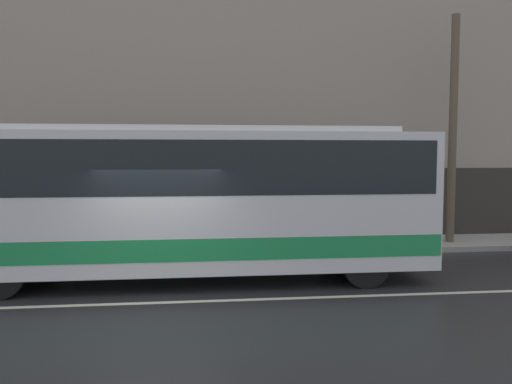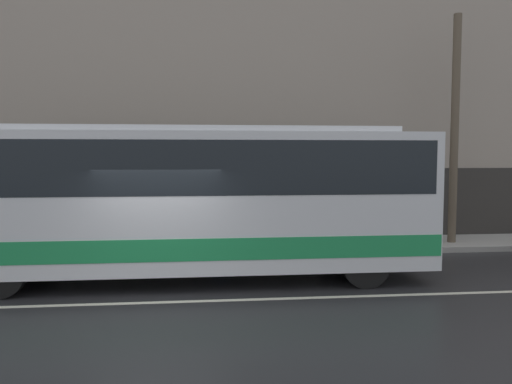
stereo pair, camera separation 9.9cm
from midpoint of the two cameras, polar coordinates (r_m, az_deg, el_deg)
The scene contains 7 objects.
ground_plane at distance 9.81m, azimuth -11.04°, elevation -12.31°, with size 60.00×60.00×0.00m, color #262628.
sidewalk at distance 14.75m, azimuth -9.32°, elevation -6.37°, with size 60.00×2.21×0.16m.
building_facade at distance 15.85m, azimuth -9.25°, elevation 10.59°, with size 60.00×0.35×9.43m.
lane_stripe at distance 9.81m, azimuth -11.04°, elevation -12.28°, with size 54.00×0.14×0.01m.
transit_bus at distance 11.16m, azimuth -9.30°, elevation -0.31°, with size 11.34×2.55×3.38m.
utility_pole_near at distance 16.09m, azimuth 21.92°, elevation 6.62°, with size 0.24×0.24×6.76m.
pedestrian_waiting at distance 15.23m, azimuth -4.06°, elevation -2.68°, with size 0.36×0.36×1.70m.
Camera 2 is at (0.90, -9.37, 2.78)m, focal length 35.00 mm.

